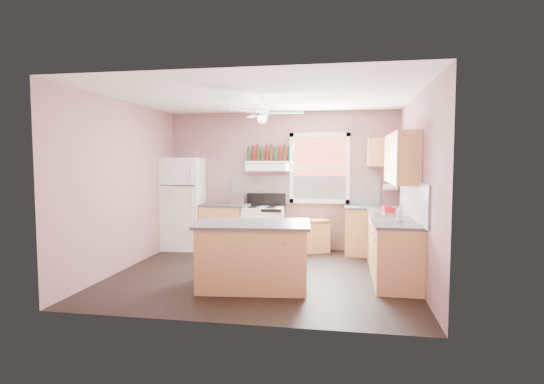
% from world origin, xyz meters
% --- Properties ---
extents(floor, '(4.50, 4.50, 0.00)m').
position_xyz_m(floor, '(0.00, 0.00, 0.00)').
color(floor, black).
rests_on(floor, ground).
extents(ceiling, '(4.50, 4.50, 0.00)m').
position_xyz_m(ceiling, '(0.00, 0.00, 2.70)').
color(ceiling, white).
rests_on(ceiling, ground).
extents(wall_back, '(4.50, 0.05, 2.70)m').
position_xyz_m(wall_back, '(0.00, 2.02, 1.35)').
color(wall_back, '#875E5E').
rests_on(wall_back, ground).
extents(wall_right, '(0.05, 4.00, 2.70)m').
position_xyz_m(wall_right, '(2.27, 0.00, 1.35)').
color(wall_right, '#875E5E').
rests_on(wall_right, ground).
extents(wall_left, '(0.05, 4.00, 2.70)m').
position_xyz_m(wall_left, '(-2.27, 0.00, 1.35)').
color(wall_left, '#875E5E').
rests_on(wall_left, ground).
extents(backsplash_back, '(2.90, 0.03, 0.55)m').
position_xyz_m(backsplash_back, '(0.45, 1.99, 1.18)').
color(backsplash_back, white).
rests_on(backsplash_back, wall_back).
extents(backsplash_right, '(0.03, 2.60, 0.55)m').
position_xyz_m(backsplash_right, '(2.23, 0.30, 1.18)').
color(backsplash_right, white).
rests_on(backsplash_right, wall_right).
extents(window_view, '(1.00, 0.02, 1.20)m').
position_xyz_m(window_view, '(0.75, 1.98, 1.60)').
color(window_view, brown).
rests_on(window_view, wall_back).
extents(window_frame, '(1.16, 0.07, 1.36)m').
position_xyz_m(window_frame, '(0.75, 1.96, 1.60)').
color(window_frame, white).
rests_on(window_frame, wall_back).
extents(refrigerator, '(0.81, 0.79, 1.80)m').
position_xyz_m(refrigerator, '(-1.93, 1.66, 0.90)').
color(refrigerator, white).
rests_on(refrigerator, floor).
extents(base_cabinet_left, '(0.90, 0.60, 0.86)m').
position_xyz_m(base_cabinet_left, '(-1.06, 1.70, 0.43)').
color(base_cabinet_left, tan).
rests_on(base_cabinet_left, floor).
extents(counter_left, '(0.92, 0.62, 0.04)m').
position_xyz_m(counter_left, '(-1.06, 1.70, 0.88)').
color(counter_left, '#3F3F41').
rests_on(counter_left, base_cabinet_left).
extents(toaster, '(0.30, 0.19, 0.18)m').
position_xyz_m(toaster, '(-0.80, 1.69, 0.99)').
color(toaster, silver).
rests_on(toaster, counter_left).
extents(stove, '(0.82, 0.70, 0.86)m').
position_xyz_m(stove, '(-0.29, 1.64, 0.43)').
color(stove, white).
rests_on(stove, floor).
extents(range_hood, '(0.78, 0.50, 0.14)m').
position_xyz_m(range_hood, '(-0.23, 1.75, 1.62)').
color(range_hood, white).
rests_on(range_hood, wall_back).
extents(bottle_shelf, '(0.90, 0.26, 0.03)m').
position_xyz_m(bottle_shelf, '(-0.23, 1.87, 1.72)').
color(bottle_shelf, white).
rests_on(bottle_shelf, range_hood).
extents(cart, '(0.74, 0.64, 0.63)m').
position_xyz_m(cart, '(0.61, 1.75, 0.31)').
color(cart, tan).
rests_on(cart, floor).
extents(base_cabinet_corner, '(1.00, 0.60, 0.86)m').
position_xyz_m(base_cabinet_corner, '(1.75, 1.70, 0.43)').
color(base_cabinet_corner, tan).
rests_on(base_cabinet_corner, floor).
extents(base_cabinet_right, '(0.60, 2.20, 0.86)m').
position_xyz_m(base_cabinet_right, '(1.95, 0.30, 0.43)').
color(base_cabinet_right, tan).
rests_on(base_cabinet_right, floor).
extents(counter_corner, '(1.02, 0.62, 0.04)m').
position_xyz_m(counter_corner, '(1.75, 1.70, 0.88)').
color(counter_corner, '#3F3F41').
rests_on(counter_corner, base_cabinet_corner).
extents(counter_right, '(0.62, 2.22, 0.04)m').
position_xyz_m(counter_right, '(1.94, 0.30, 0.88)').
color(counter_right, '#3F3F41').
rests_on(counter_right, base_cabinet_right).
extents(sink, '(0.55, 0.45, 0.03)m').
position_xyz_m(sink, '(1.94, 0.50, 0.90)').
color(sink, silver).
rests_on(sink, counter_right).
extents(faucet, '(0.03, 0.03, 0.14)m').
position_xyz_m(faucet, '(2.10, 0.50, 0.97)').
color(faucet, silver).
rests_on(faucet, sink).
extents(upper_cabinet_right, '(0.33, 1.80, 0.76)m').
position_xyz_m(upper_cabinet_right, '(2.08, 0.50, 1.78)').
color(upper_cabinet_right, tan).
rests_on(upper_cabinet_right, wall_right).
extents(upper_cabinet_corner, '(0.60, 0.33, 0.52)m').
position_xyz_m(upper_cabinet_corner, '(1.95, 1.83, 1.90)').
color(upper_cabinet_corner, tan).
rests_on(upper_cabinet_corner, wall_back).
extents(paper_towel, '(0.26, 0.12, 0.12)m').
position_xyz_m(paper_towel, '(2.07, 1.86, 1.25)').
color(paper_towel, white).
rests_on(paper_towel, wall_back).
extents(island, '(1.53, 1.06, 0.86)m').
position_xyz_m(island, '(0.00, -0.65, 0.43)').
color(island, tan).
rests_on(island, floor).
extents(island_top, '(1.63, 1.15, 0.04)m').
position_xyz_m(island_top, '(0.00, -0.65, 0.88)').
color(island_top, '#3F3F41').
rests_on(island_top, island).
extents(ceiling_fan_hub, '(0.20, 0.20, 0.08)m').
position_xyz_m(ceiling_fan_hub, '(0.00, 0.00, 2.45)').
color(ceiling_fan_hub, white).
rests_on(ceiling_fan_hub, ceiling).
extents(soap_bottle, '(0.13, 0.13, 0.25)m').
position_xyz_m(soap_bottle, '(1.99, -0.23, 1.02)').
color(soap_bottle, silver).
rests_on(soap_bottle, counter_right).
extents(red_caddy, '(0.20, 0.16, 0.10)m').
position_xyz_m(red_caddy, '(1.95, 0.85, 0.95)').
color(red_caddy, '#B80F18').
rests_on(red_caddy, counter_right).
extents(wine_bottles, '(0.86, 0.06, 0.31)m').
position_xyz_m(wine_bottles, '(-0.23, 1.87, 1.88)').
color(wine_bottles, '#143819').
rests_on(wine_bottles, bottle_shelf).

